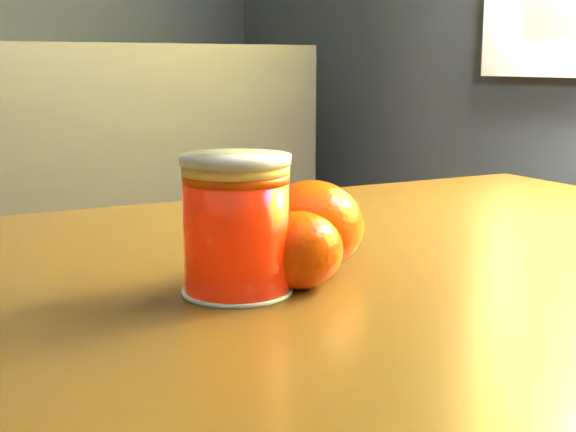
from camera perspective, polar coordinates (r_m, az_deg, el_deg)
table at (r=0.62m, az=3.00°, el=-12.11°), size 1.02×0.76×0.72m
juice_glass at (r=0.52m, az=-3.69°, el=-0.69°), size 0.07×0.07×0.09m
orange_front at (r=0.58m, az=1.74°, el=-0.73°), size 0.10×0.10×0.07m
orange_back at (r=0.54m, az=0.81°, el=-2.44°), size 0.08×0.08×0.05m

